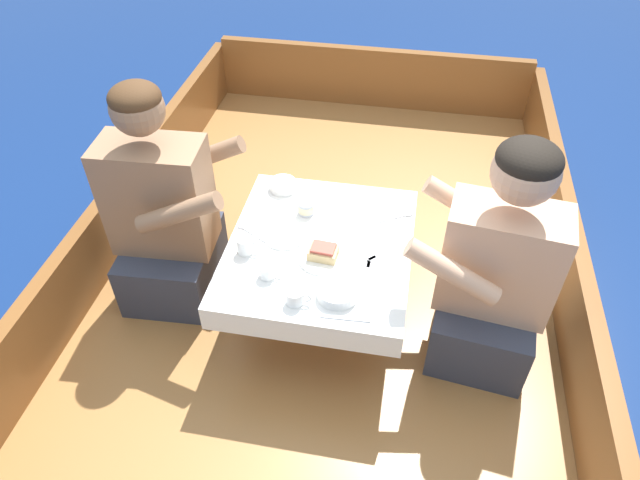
{
  "coord_description": "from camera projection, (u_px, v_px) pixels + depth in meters",
  "views": [
    {
      "loc": [
        0.29,
        -1.64,
        2.22
      ],
      "look_at": [
        0.0,
        -0.06,
        0.77
      ],
      "focal_mm": 32.0,
      "sensor_mm": 36.0,
      "label": 1
    }
  ],
  "objects": [
    {
      "name": "utensil_fork_starboard",
      "position": [
        366.0,
        274.0,
        2.05
      ],
      "size": [
        0.03,
        0.17,
        0.0
      ],
      "rotation": [
        0.0,
        0.0,
        1.51
      ],
      "color": "silver",
      "rests_on": "cockpit_table"
    },
    {
      "name": "ground_plane",
      "position": [
        322.0,
        351.0,
        2.73
      ],
      "size": [
        60.0,
        60.0,
        0.0
      ],
      "primitive_type": "plane",
      "color": "navy"
    },
    {
      "name": "gunwale_port",
      "position": [
        98.0,
        245.0,
        2.51
      ],
      "size": [
        0.06,
        3.61,
        0.33
      ],
      "primitive_type": "cube",
      "color": "brown",
      "rests_on": "boat_deck"
    },
    {
      "name": "tin_can",
      "position": [
        306.0,
        208.0,
        2.3
      ],
      "size": [
        0.07,
        0.07,
        0.05
      ],
      "color": "silver",
      "rests_on": "cockpit_table"
    },
    {
      "name": "utensil_spoon_starboard",
      "position": [
        398.0,
        217.0,
        2.29
      ],
      "size": [
        0.15,
        0.1,
        0.01
      ],
      "rotation": [
        0.0,
        0.0,
        0.54
      ],
      "color": "silver",
      "rests_on": "cockpit_table"
    },
    {
      "name": "person_port",
      "position": [
        165.0,
        218.0,
        2.3
      ],
      "size": [
        0.54,
        0.46,
        0.98
      ],
      "rotation": [
        0.0,
        0.0,
        0.06
      ],
      "color": "#333847",
      "rests_on": "boat_deck"
    },
    {
      "name": "boat_deck",
      "position": [
        322.0,
        327.0,
        2.61
      ],
      "size": [
        2.08,
        3.61,
        0.36
      ],
      "primitive_type": "cube",
      "color": "#9E6B38",
      "rests_on": "ground_plane"
    },
    {
      "name": "plate_sandwich",
      "position": [
        323.0,
        257.0,
        2.12
      ],
      "size": [
        0.19,
        0.19,
        0.01
      ],
      "color": "white",
      "rests_on": "cockpit_table"
    },
    {
      "name": "coffee_cup_port",
      "position": [
        268.0,
        270.0,
        2.03
      ],
      "size": [
        0.09,
        0.06,
        0.05
      ],
      "color": "white",
      "rests_on": "cockpit_table"
    },
    {
      "name": "coffee_cup_center",
      "position": [
        295.0,
        297.0,
        1.94
      ],
      "size": [
        0.09,
        0.06,
        0.05
      ],
      "color": "white",
      "rests_on": "cockpit_table"
    },
    {
      "name": "plate_bread",
      "position": [
        284.0,
        236.0,
        2.2
      ],
      "size": [
        0.16,
        0.16,
        0.01
      ],
      "color": "white",
      "rests_on": "cockpit_table"
    },
    {
      "name": "utensil_fork_port",
      "position": [
        361.0,
        264.0,
        2.09
      ],
      "size": [
        0.13,
        0.13,
        0.0
      ],
      "rotation": [
        0.0,
        0.0,
        0.79
      ],
      "color": "silver",
      "rests_on": "cockpit_table"
    },
    {
      "name": "sandwich",
      "position": [
        323.0,
        252.0,
        2.1
      ],
      "size": [
        0.11,
        0.09,
        0.05
      ],
      "rotation": [
        0.0,
        0.0,
        -0.08
      ],
      "color": "tan",
      "rests_on": "plate_sandwich"
    },
    {
      "name": "coffee_cup_starboard",
      "position": [
        245.0,
        245.0,
        2.12
      ],
      "size": [
        0.09,
        0.06,
        0.07
      ],
      "color": "white",
      "rests_on": "cockpit_table"
    },
    {
      "name": "utensil_spoon_port",
      "position": [
        249.0,
        231.0,
        2.23
      ],
      "size": [
        0.15,
        0.1,
        0.01
      ],
      "rotation": [
        0.0,
        0.0,
        2.61
      ],
      "color": "silver",
      "rests_on": "cockpit_table"
    },
    {
      "name": "utensil_knife_port",
      "position": [
        345.0,
        318.0,
        1.9
      ],
      "size": [
        0.17,
        0.02,
        0.0
      ],
      "rotation": [
        0.0,
        0.0,
        0.05
      ],
      "color": "silver",
      "rests_on": "cockpit_table"
    },
    {
      "name": "bowl_starboard_near",
      "position": [
        283.0,
        185.0,
        2.42
      ],
      "size": [
        0.11,
        0.11,
        0.04
      ],
      "color": "white",
      "rests_on": "cockpit_table"
    },
    {
      "name": "gunwale_starboard",
      "position": [
        575.0,
        308.0,
        2.24
      ],
      "size": [
        0.06,
        3.61,
        0.33
      ],
      "primitive_type": "cube",
      "color": "brown",
      "rests_on": "boat_deck"
    },
    {
      "name": "bow_coaming",
      "position": [
        372.0,
        77.0,
        3.65
      ],
      "size": [
        1.96,
        0.06,
        0.38
      ],
      "primitive_type": "cube",
      "color": "brown",
      "rests_on": "boat_deck"
    },
    {
      "name": "person_starboard",
      "position": [
        494.0,
        275.0,
        2.06
      ],
      "size": [
        0.56,
        0.49,
        0.95
      ],
      "rotation": [
        0.0,
        0.0,
        3.02
      ],
      "color": "#333847",
      "rests_on": "boat_deck"
    },
    {
      "name": "bowl_port_near",
      "position": [
        338.0,
        291.0,
        1.96
      ],
      "size": [
        0.14,
        0.14,
        0.04
      ],
      "color": "white",
      "rests_on": "cockpit_table"
    },
    {
      "name": "cockpit_table",
      "position": [
        320.0,
        251.0,
        2.2
      ],
      "size": [
        0.7,
        0.8,
        0.39
      ],
      "color": "#B2B2B7",
      "rests_on": "boat_deck"
    }
  ]
}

